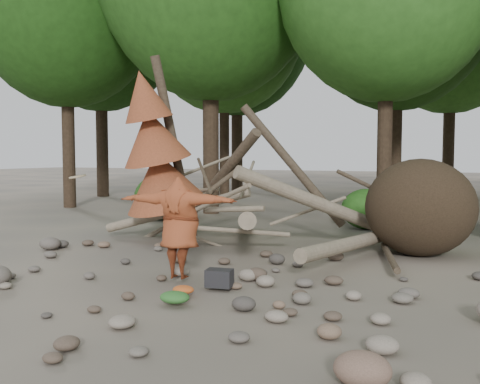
% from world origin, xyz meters
% --- Properties ---
extents(ground, '(120.00, 120.00, 0.00)m').
position_xyz_m(ground, '(0.00, 0.00, 0.00)').
color(ground, '#514C44').
rests_on(ground, ground).
extents(deadfall_pile, '(8.55, 5.24, 3.30)m').
position_xyz_m(deadfall_pile, '(2.02, 4.24, 0.95)').
color(deadfall_pile, '#332619').
rests_on(deadfall_pile, ground).
extents(dead_conifer, '(2.06, 2.16, 4.35)m').
position_xyz_m(dead_conifer, '(-3.12, 3.37, 2.11)').
color(dead_conifer, '#4C3F30').
rests_on(dead_conifer, ground).
extents(bush_left, '(1.80, 1.80, 1.44)m').
position_xyz_m(bush_left, '(-5.50, 7.20, 0.72)').
color(bush_left, '#214F15').
rests_on(bush_left, ground).
extents(bush_mid, '(1.40, 1.40, 1.12)m').
position_xyz_m(bush_mid, '(0.80, 7.80, 0.56)').
color(bush_mid, '#2B641D').
rests_on(bush_mid, ground).
extents(frisbee_thrower, '(3.03, 0.81, 1.66)m').
position_xyz_m(frisbee_thrower, '(-0.60, 0.26, 0.90)').
color(frisbee_thrower, brown).
rests_on(frisbee_thrower, ground).
extents(backpack, '(0.43, 0.33, 0.26)m').
position_xyz_m(backpack, '(0.20, 0.09, 0.13)').
color(backpack, black).
rests_on(backpack, ground).
extents(cloth_green, '(0.42, 0.35, 0.16)m').
position_xyz_m(cloth_green, '(0.05, -0.93, 0.08)').
color(cloth_green, '#2E6729').
rests_on(cloth_green, ground).
extents(cloth_orange, '(0.32, 0.26, 0.12)m').
position_xyz_m(cloth_orange, '(-0.10, -0.46, 0.06)').
color(cloth_orange, '#BB5220').
rests_on(cloth_orange, ground).
extents(boulder_front_right, '(0.52, 0.47, 0.31)m').
position_xyz_m(boulder_front_right, '(2.90, -2.35, 0.16)').
color(boulder_front_right, '#7D5F4E').
rests_on(boulder_front_right, ground).
extents(boulder_mid_left, '(0.46, 0.41, 0.27)m').
position_xyz_m(boulder_mid_left, '(-4.71, 1.61, 0.14)').
color(boulder_mid_left, '#625A52').
rests_on(boulder_mid_left, ground).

